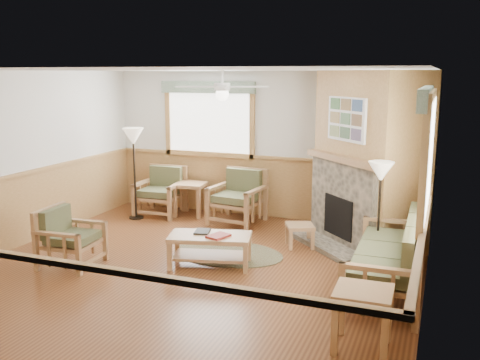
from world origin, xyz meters
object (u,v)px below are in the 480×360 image
(floor_lamp_right, at_px, (379,216))
(floor_lamp_left, at_px, (135,174))
(sofa, at_px, (387,254))
(coffee_table, at_px, (210,250))
(armchair_left, at_px, (71,237))
(footstool, at_px, (300,235))
(armchair_back_left, at_px, (160,191))
(end_table_chairs, at_px, (191,199))
(end_table_sofa, at_px, (362,319))
(armchair_back_right, at_px, (237,197))

(floor_lamp_right, bearing_deg, floor_lamp_left, 166.95)
(sofa, xyz_separation_m, coffee_table, (-2.40, 0.03, -0.25))
(armchair_left, bearing_deg, coffee_table, -73.72)
(footstool, distance_m, floor_lamp_right, 1.46)
(armchair_back_left, bearing_deg, footstool, -19.89)
(footstool, bearing_deg, end_table_chairs, 155.64)
(end_table_sofa, xyz_separation_m, floor_lamp_left, (-4.64, 3.36, 0.54))
(end_table_sofa, xyz_separation_m, floor_lamp_right, (-0.14, 2.32, 0.45))
(footstool, bearing_deg, armchair_left, -144.96)
(coffee_table, height_order, floor_lamp_right, floor_lamp_right)
(armchair_back_right, relative_size, end_table_sofa, 1.55)
(armchair_back_left, relative_size, floor_lamp_left, 0.53)
(armchair_back_right, distance_m, floor_lamp_left, 1.94)
(floor_lamp_right, bearing_deg, coffee_table, -161.17)
(armchair_left, height_order, floor_lamp_left, floor_lamp_left)
(armchair_back_left, bearing_deg, sofa, -29.35)
(armchair_left, distance_m, end_table_chairs, 3.07)
(armchair_left, bearing_deg, armchair_back_left, 0.08)
(sofa, relative_size, armchair_back_left, 2.30)
(end_table_sofa, bearing_deg, end_table_chairs, 133.91)
(armchair_left, relative_size, end_table_chairs, 1.31)
(footstool, height_order, floor_lamp_right, floor_lamp_right)
(armchair_back_left, xyz_separation_m, floor_lamp_left, (-0.29, -0.42, 0.40))
(sofa, distance_m, coffee_table, 2.41)
(armchair_back_left, xyz_separation_m, footstool, (2.98, -0.93, -0.27))
(footstool, distance_m, floor_lamp_left, 3.38)
(armchair_back_left, bearing_deg, floor_lamp_left, -127.05)
(end_table_chairs, bearing_deg, footstool, -24.36)
(armchair_left, xyz_separation_m, footstool, (2.78, 1.95, -0.23))
(end_table_sofa, height_order, floor_lamp_left, floor_lamp_left)
(sofa, bearing_deg, armchair_back_left, -117.62)
(end_table_sofa, bearing_deg, armchair_back_left, 139.07)
(sofa, xyz_separation_m, armchair_left, (-4.22, -0.64, -0.07))
(end_table_sofa, distance_m, floor_lamp_left, 5.76)
(coffee_table, bearing_deg, sofa, -15.31)
(floor_lamp_left, bearing_deg, end_table_sofa, -35.89)
(armchair_left, bearing_deg, footstool, -58.92)
(coffee_table, relative_size, footstool, 2.75)
(sofa, xyz_separation_m, armchair_back_right, (-2.85, 2.23, -0.00))
(armchair_left, height_order, end_table_chairs, armchair_left)
(end_table_chairs, relative_size, end_table_sofa, 1.02)
(armchair_back_left, distance_m, footstool, 3.14)
(armchair_back_left, bearing_deg, armchair_back_right, -2.78)
(coffee_table, distance_m, floor_lamp_right, 2.37)
(end_table_chairs, height_order, end_table_sofa, end_table_chairs)
(armchair_back_right, distance_m, footstool, 1.71)
(end_table_chairs, height_order, footstool, end_table_chairs)
(end_table_chairs, xyz_separation_m, footstool, (2.42, -1.10, -0.13))
(coffee_table, xyz_separation_m, end_table_chairs, (-1.46, 2.37, 0.09))
(coffee_table, relative_size, end_table_chairs, 1.80)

